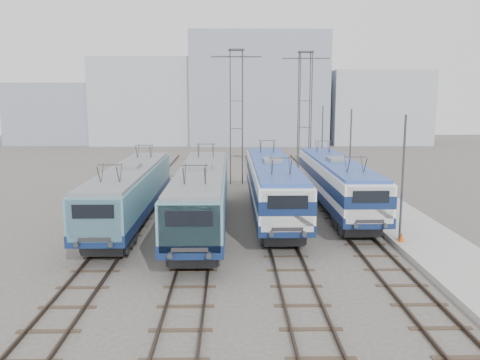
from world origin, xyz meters
name	(u,v)px	position (x,y,z in m)	size (l,w,h in m)	color
ground	(241,257)	(0.00, 0.00, 0.00)	(160.00, 160.00, 0.00)	#514C47
platform	(394,216)	(10.20, 8.00, 0.15)	(4.00, 70.00, 0.30)	#9E9E99
locomotive_far_left	(130,190)	(-6.75, 6.67, 2.18)	(2.77, 17.47, 3.29)	#10214C
locomotive_center_left	(202,193)	(-2.25, 5.21, 2.27)	(2.89, 18.26, 3.44)	#10214C
locomotive_center_right	(273,183)	(2.25, 8.48, 2.31)	(2.86, 18.09, 3.40)	#10214C
locomotive_far_right	(336,180)	(6.75, 9.87, 2.24)	(2.77, 17.52, 3.29)	#10214C
catenary_tower_west	(236,111)	(0.00, 22.00, 6.64)	(4.50, 1.20, 12.00)	#3F4247
catenary_tower_east	(305,110)	(6.50, 24.00, 6.64)	(4.50, 1.20, 12.00)	#3F4247
mast_front	(402,181)	(8.60, 2.00, 3.50)	(0.12, 0.12, 7.00)	#3F4247
mast_mid	(350,155)	(8.60, 14.00, 3.50)	(0.12, 0.12, 7.00)	#3F4247
mast_rear	(322,141)	(8.60, 26.00, 3.50)	(0.12, 0.12, 7.00)	#3F4247
safety_cone	(401,237)	(8.56, 1.57, 0.56)	(0.33, 0.33, 0.53)	#DB4907
building_west	(150,102)	(-14.00, 62.00, 7.00)	(18.00, 12.00, 14.00)	#A4ABB7
building_center	(258,89)	(4.00, 62.00, 9.00)	(22.00, 14.00, 18.00)	#8690A3
building_east	(375,107)	(24.00, 62.00, 6.00)	(16.00, 12.00, 12.00)	#A4ABB7
building_far_west	(55,114)	(-30.00, 62.00, 5.00)	(14.00, 10.00, 10.00)	#8690A3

